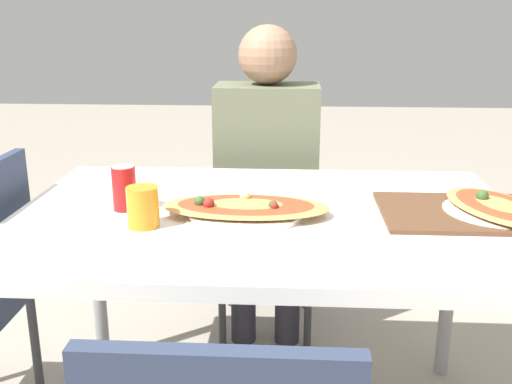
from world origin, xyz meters
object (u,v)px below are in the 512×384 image
(person_seated, at_px, (267,161))
(pizza_second, at_px, (499,209))
(dining_table, at_px, (266,234))
(drink_glass, at_px, (143,207))
(soda_can, at_px, (124,188))
(chair_far_seated, at_px, (268,209))
(pizza_main, at_px, (245,208))

(person_seated, xyz_separation_m, pizza_second, (0.66, -0.68, 0.04))
(dining_table, xyz_separation_m, drink_glass, (-0.31, -0.13, 0.12))
(dining_table, distance_m, soda_can, 0.41)
(chair_far_seated, distance_m, pizza_second, 1.07)
(person_seated, bearing_deg, pizza_main, 87.67)
(person_seated, relative_size, soda_can, 9.97)
(person_seated, relative_size, pizza_second, 2.88)
(chair_far_seated, distance_m, drink_glass, 1.03)
(soda_can, height_order, drink_glass, soda_can)
(soda_can, bearing_deg, person_seated, 62.06)
(soda_can, relative_size, pizza_second, 0.29)
(person_seated, bearing_deg, pizza_second, 134.03)
(dining_table, xyz_separation_m, soda_can, (-0.39, -0.00, 0.13))
(pizza_second, bearing_deg, person_seated, 134.03)
(dining_table, height_order, pizza_main, pizza_main)
(dining_table, relative_size, soda_can, 11.09)
(pizza_main, xyz_separation_m, soda_can, (-0.34, 0.03, 0.04))
(chair_far_seated, xyz_separation_m, drink_glass, (-0.28, -0.94, 0.31))
(person_seated, xyz_separation_m, drink_glass, (-0.28, -0.83, 0.08))
(dining_table, relative_size, drink_glass, 13.10)
(dining_table, relative_size, chair_far_seated, 1.56)
(chair_far_seated, bearing_deg, person_seated, 90.00)
(chair_far_seated, xyz_separation_m, pizza_main, (-0.03, -0.83, 0.28))
(dining_table, distance_m, drink_glass, 0.36)
(person_seated, relative_size, drink_glass, 11.78)
(chair_far_seated, xyz_separation_m, person_seated, (-0.00, -0.11, 0.24))
(dining_table, distance_m, chair_far_seated, 0.83)
(pizza_main, bearing_deg, soda_can, 175.58)
(pizza_main, height_order, pizza_second, pizza_second)
(dining_table, height_order, chair_far_seated, chair_far_seated)
(chair_far_seated, distance_m, person_seated, 0.26)
(person_seated, distance_m, drink_glass, 0.88)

